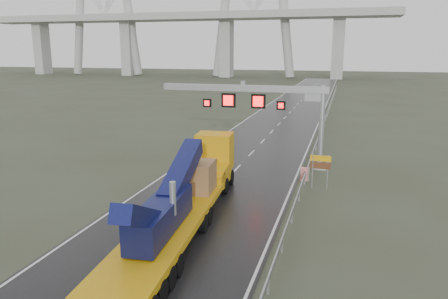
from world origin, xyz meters
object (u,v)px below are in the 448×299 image
(sign_gantry, at_px, (266,102))
(heavy_haul_truck, at_px, (190,189))
(exit_sign_pair, at_px, (320,165))
(striped_barrier, at_px, (305,174))

(sign_gantry, relative_size, heavy_haul_truck, 0.73)
(heavy_haul_truck, bearing_deg, exit_sign_pair, 42.49)
(striped_barrier, bearing_deg, exit_sign_pair, -51.31)
(striped_barrier, bearing_deg, sign_gantry, 137.90)
(heavy_haul_truck, relative_size, exit_sign_pair, 7.82)
(exit_sign_pair, relative_size, striped_barrier, 2.45)
(sign_gantry, relative_size, striped_barrier, 14.02)
(exit_sign_pair, bearing_deg, striped_barrier, 126.65)
(sign_gantry, xyz_separation_m, heavy_haul_truck, (-2.18, -13.65, -3.78))
(sign_gantry, distance_m, exit_sign_pair, 8.61)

